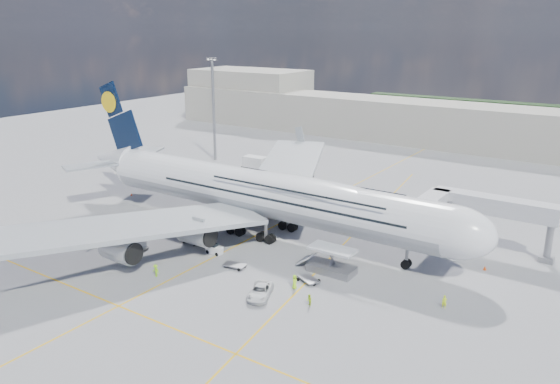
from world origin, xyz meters
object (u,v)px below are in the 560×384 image
Objects in this scene: airliner at (263,193)px; catering_truck_inner at (289,186)px; jet_bridge at (467,208)px; catering_truck_outer at (258,167)px; dolly_row_c at (191,238)px; cone_wing_left_inner at (230,200)px; baggage_tug at (214,249)px; crew_tug at (156,271)px; crew_loader at (309,300)px; cargo_loader at (331,264)px; dolly_row_b at (139,243)px; cone_wing_right_outer at (121,249)px; service_van at (260,291)px; dolly_row_a at (61,237)px; dolly_nose_far at (308,279)px; cone_wing_right_inner at (140,235)px; crew_wing at (91,243)px; crew_van at (295,282)px; crew_nose at (444,302)px; cone_wing_left_outer at (288,190)px; light_mast at (214,108)px; dolly_back at (76,238)px; dolly_nose_near at (235,265)px; cone_tail at (131,194)px; cone_nose at (485,268)px.

catering_truck_inner is at bearing 111.53° from airliner.
jet_bridge reaches higher than catering_truck_outer.
cone_wing_left_inner is (-8.63, 20.32, -0.61)m from dolly_row_c.
baggage_tug is 10.52m from crew_tug.
cone_wing_left_inner is at bearing -174.58° from crew_loader.
dolly_row_b is (-28.41, -9.05, -0.29)m from cargo_loader.
crew_tug is (-19.11, -14.50, -0.39)m from cargo_loader.
cone_wing_right_outer is at bearing -116.29° from dolly_row_c.
jet_bridge is 3.45× the size of service_van.
baggage_tug is (23.21, 10.00, -0.19)m from dolly_row_a.
airliner is at bearing 30.84° from dolly_row_a.
baggage_tug reaches higher than dolly_nose_far.
service_van is at bearing -0.46° from cone_wing_right_outer.
service_van is at bearing 13.91° from crew_tug.
cone_wing_right_inner is at bearing -90.41° from cone_wing_left_inner.
crew_van is (33.22, 6.01, 0.10)m from crew_wing.
service_van is 3.26× the size of crew_nose.
jet_bridge reaches higher than catering_truck_inner.
cargo_loader reaches higher than dolly_nose_far.
crew_loader is at bearing -41.77° from airliner.
airliner is at bearing 84.38° from baggage_tug.
cone_wing_right_inner is (-6.00, -34.43, -0.04)m from cone_wing_left_outer.
crew_loader is 0.92× the size of crew_wing.
dolly_row_a is (16.03, -56.20, -12.31)m from light_mast.
dolly_row_c is (-36.21, -21.13, -5.95)m from jet_bridge.
cone_wing_left_outer is at bearing 80.11° from cone_wing_right_inner.
crew_nose is 51.89m from cone_wing_left_outer.
crew_van is at bearing -55.62° from cone_wing_left_outer.
dolly_row_c is at bearing 49.18° from cone_wing_right_outer.
dolly_row_b reaches higher than dolly_row_a.
dolly_row_c is at bearing -53.38° from light_mast.
dolly_nose_near is at bearing -8.34° from dolly_back.
cone_wing_right_outer is at bearing -115.65° from catering_truck_inner.
dolly_back is at bearing -132.85° from crew_loader.
cone_wing_right_inner is 1.00× the size of cone_wing_right_outer.
cone_wing_right_outer is (-26.29, 0.21, -0.49)m from service_van.
crew_tug is at bearing -125.01° from dolly_nose_far.
light_mast is at bearing 86.69° from dolly_back.
catering_truck_inner is at bearing 34.22° from cone_tail.
dolly_nose_near is at bearing 51.50° from crew_tug.
crew_wing is at bearing -159.61° from cargo_loader.
airliner is 10.51× the size of catering_truck_outer.
service_van is at bearing -61.11° from cone_wing_left_outer.
airliner reaches higher than dolly_back.
light_mast is at bearing 160.98° from jet_bridge.
catering_truck_outer is 15.57× the size of cone_tail.
service_van is at bearing -123.51° from crew_loader.
cargo_loader reaches higher than dolly_back.
cone_nose is 46.46m from cone_wing_left_outer.
light_mast is (-69.81, 24.06, 6.35)m from jet_bridge.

